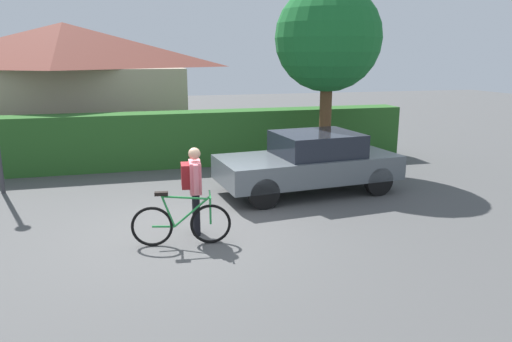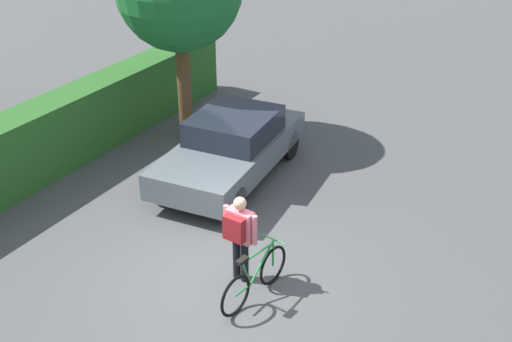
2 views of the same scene
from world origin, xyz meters
The scene contains 4 objects.
ground_plane centered at (0.00, 0.00, 0.00)m, with size 60.00×60.00×0.00m, color #4D4D4D.
parked_car_near centered at (3.07, 1.80, 0.73)m, with size 4.34×2.24×1.41m.
bicycle centered at (-0.20, -0.70, 0.39)m, with size 1.68×0.50×0.95m.
person_rider centered at (0.08, -0.24, 0.96)m, with size 0.37×0.65×1.60m.
Camera 2 is at (-7.31, -4.87, 6.81)m, focal length 45.19 mm.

